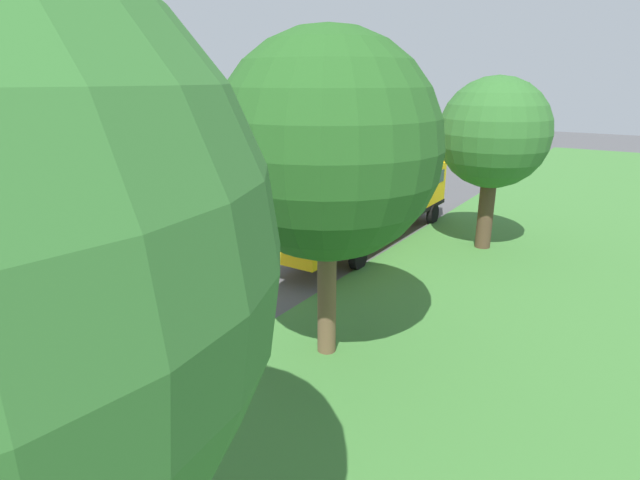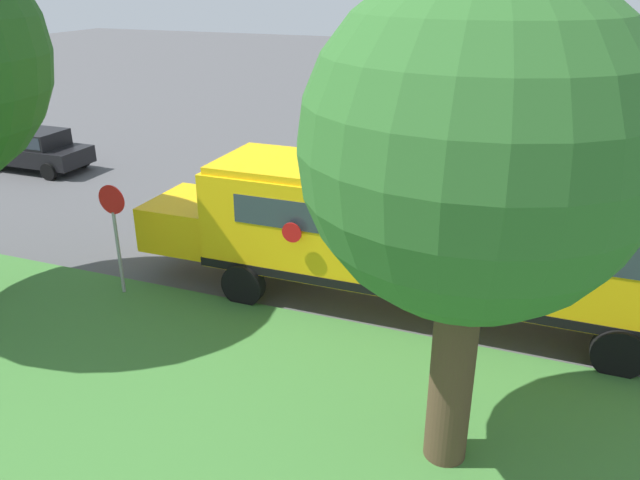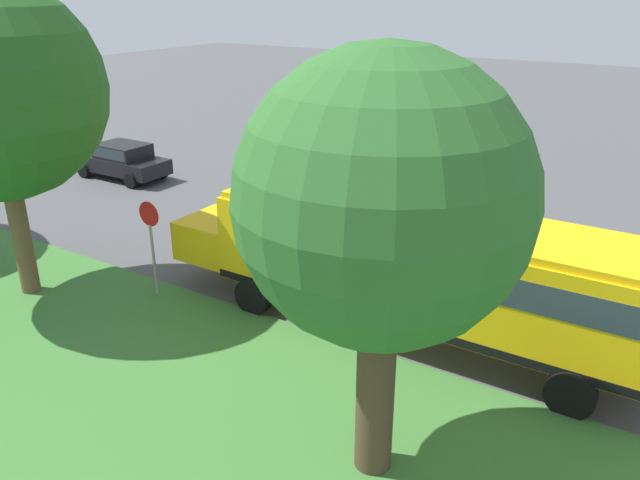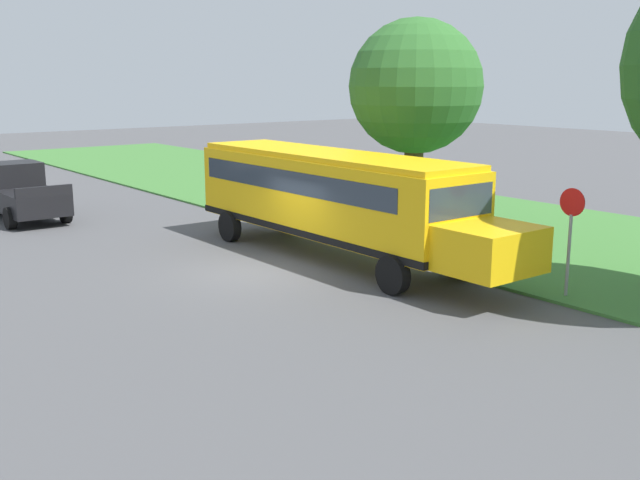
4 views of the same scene
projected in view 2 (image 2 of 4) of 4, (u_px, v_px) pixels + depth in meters
name	position (u px, v px, depth m)	size (l,w,h in m)	color
ground_plane	(447.00, 261.00, 16.58)	(120.00, 120.00, 0.00)	#4C4C4F
school_bus	(428.00, 231.00, 13.50)	(2.84, 12.42, 3.16)	yellow
car_black_nearest	(34.00, 148.00, 24.04)	(2.02, 4.40, 1.56)	black
oak_tree_beside_bus	(476.00, 148.00, 7.78)	(4.55, 4.55, 7.31)	#4C3826
stop_sign	(115.00, 227.00, 14.19)	(0.08, 0.68, 2.74)	gray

